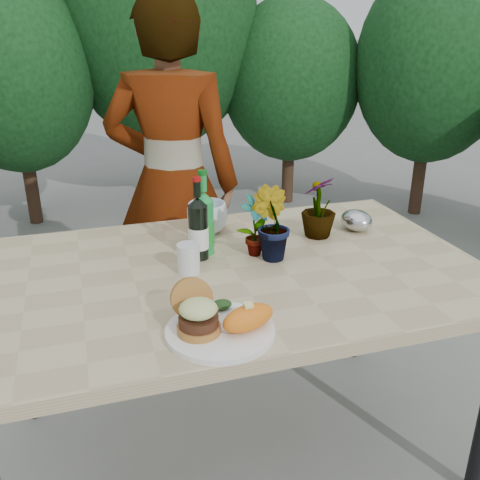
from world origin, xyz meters
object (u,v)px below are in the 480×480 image
object	(u,v)px
dinner_plate	(220,331)
wine_bottle	(198,229)
patio_table	(233,284)
person	(173,184)

from	to	relation	value
dinner_plate	wine_bottle	size ratio (longest dim) A/B	1.00
patio_table	person	bearing A→B (deg)	93.25
patio_table	person	xyz separation A→B (m)	(-0.04, 0.78, 0.12)
patio_table	dinner_plate	world-z (taller)	dinner_plate
dinner_plate	person	size ratio (longest dim) A/B	0.17
patio_table	person	size ratio (longest dim) A/B	0.98
patio_table	dinner_plate	bearing A→B (deg)	-111.22
dinner_plate	person	world-z (taller)	person
patio_table	wine_bottle	xyz separation A→B (m)	(-0.08, 0.11, 0.16)
dinner_plate	person	bearing A→B (deg)	85.18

